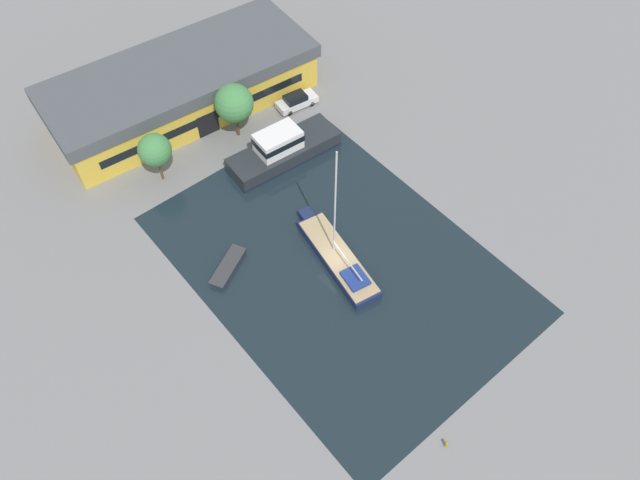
# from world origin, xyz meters

# --- Properties ---
(ground_plane) EXTENTS (440.00, 440.00, 0.00)m
(ground_plane) POSITION_xyz_m (0.00, 0.00, 0.00)
(ground_plane) COLOR slate
(water_canal) EXTENTS (23.09, 32.76, 0.01)m
(water_canal) POSITION_xyz_m (0.00, 0.00, 0.00)
(water_canal) COLOR black
(water_canal) RESTS_ON ground
(warehouse_building) EXTENTS (29.55, 13.79, 5.31)m
(warehouse_building) POSITION_xyz_m (1.03, 26.87, 2.69)
(warehouse_building) COLOR gold
(warehouse_building) RESTS_ON ground
(quay_tree_near_building) EXTENTS (3.24, 3.24, 5.68)m
(quay_tree_near_building) POSITION_xyz_m (-6.68, 19.01, 4.05)
(quay_tree_near_building) COLOR brown
(quay_tree_near_building) RESTS_ON ground
(quay_tree_by_water) EXTENTS (3.99, 3.99, 6.30)m
(quay_tree_by_water) POSITION_xyz_m (2.81, 19.35, 4.28)
(quay_tree_by_water) COLOR brown
(quay_tree_by_water) RESTS_ON ground
(parked_car) EXTENTS (4.76, 2.41, 1.58)m
(parked_car) POSITION_xyz_m (10.33, 18.82, 0.80)
(parked_car) COLOR silver
(parked_car) RESTS_ON ground
(sailboat_moored) EXTENTS (4.38, 11.78, 13.39)m
(sailboat_moored) POSITION_xyz_m (0.15, 0.20, 0.60)
(sailboat_moored) COLOR #19234C
(sailboat_moored) RESTS_ON water_canal
(motor_cruiser) EXTENTS (12.16, 4.78, 3.61)m
(motor_cruiser) POSITION_xyz_m (4.34, 13.65, 1.29)
(motor_cruiser) COLOR #23282D
(motor_cruiser) RESTS_ON water_canal
(small_dinghy) EXTENTS (4.76, 3.40, 0.55)m
(small_dinghy) POSITION_xyz_m (-7.92, 5.85, 0.28)
(small_dinghy) COLOR #23282D
(small_dinghy) RESTS_ON water_canal
(mooring_bollard) EXTENTS (0.26, 0.26, 0.74)m
(mooring_bollard) POSITION_xyz_m (-4.63, -17.69, 0.40)
(mooring_bollard) COLOR olive
(mooring_bollard) RESTS_ON ground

